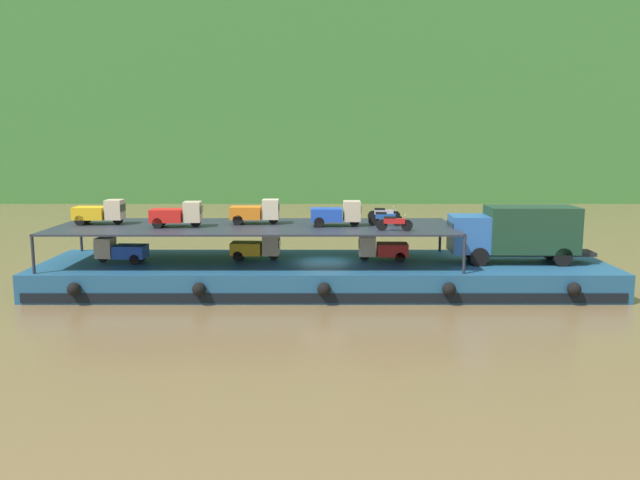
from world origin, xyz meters
TOP-DOWN VIEW (x-y plane):
  - ground_plane at (0.00, 0.00)m, footprint 400.00×400.00m
  - hillside_far_bank at (0.00, 60.24)m, footprint 145.01×29.51m
  - cargo_barge at (-0.00, -0.03)m, footprint 31.09×8.09m
  - covered_lorry at (10.56, -0.34)m, footprint 7.88×2.38m
  - cargo_rack at (-3.80, 0.00)m, footprint 21.89×6.74m
  - mini_truck_lower_stern at (-11.17, -0.38)m, footprint 2.79×1.29m
  - mini_truck_lower_aft at (-3.79, 0.54)m, footprint 2.79×1.29m
  - mini_truck_lower_mid at (3.27, 0.26)m, footprint 2.77×1.24m
  - mini_truck_upper_stern at (-12.51, 0.60)m, footprint 2.75×1.22m
  - mini_truck_upper_mid at (-7.95, -0.52)m, footprint 2.77×1.26m
  - mini_truck_upper_fore at (-3.81, 0.76)m, footprint 2.75×1.22m
  - mini_truck_upper_bow at (0.70, -0.16)m, footprint 2.76×1.24m
  - motorcycle_upper_port at (3.64, -2.02)m, footprint 1.90×0.55m
  - motorcycle_upper_centre at (3.39, 0.00)m, footprint 1.90×0.55m
  - motorcycle_upper_stbd at (3.50, 2.03)m, footprint 1.90×0.55m

SIDE VIEW (x-z plane):
  - ground_plane at x=0.00m, z-range 0.00..0.00m
  - cargo_barge at x=0.00m, z-range 0.00..1.50m
  - mini_truck_lower_stern at x=-11.17m, z-range 1.50..2.88m
  - mini_truck_lower_aft at x=-3.79m, z-range 1.50..2.88m
  - mini_truck_lower_mid at x=3.27m, z-range 1.50..2.88m
  - covered_lorry at x=10.56m, z-range 1.64..4.74m
  - cargo_rack at x=-3.80m, z-range 2.44..4.44m
  - motorcycle_upper_port at x=3.64m, z-range 3.50..4.37m
  - motorcycle_upper_centre at x=3.39m, z-range 3.50..4.37m
  - motorcycle_upper_stbd at x=3.50m, z-range 3.50..4.37m
  - mini_truck_upper_stern at x=-12.51m, z-range 3.50..4.88m
  - mini_truck_upper_mid at x=-7.95m, z-range 3.50..4.88m
  - mini_truck_upper_fore at x=-3.81m, z-range 3.50..4.88m
  - mini_truck_upper_bow at x=0.70m, z-range 3.50..4.88m
  - hillside_far_bank at x=0.00m, z-range 2.85..47.90m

